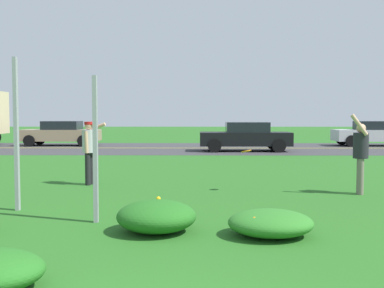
# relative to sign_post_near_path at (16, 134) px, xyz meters

# --- Properties ---
(ground_plane) EXTENTS (120.00, 120.00, 0.00)m
(ground_plane) POSITION_rel_sign_post_near_path_xyz_m (2.87, 5.35, -1.44)
(ground_plane) COLOR #26601E
(highway_strip) EXTENTS (120.00, 9.35, 0.01)m
(highway_strip) POSITION_rel_sign_post_near_path_xyz_m (2.87, 17.04, -1.44)
(highway_strip) COLOR #38383A
(highway_strip) RESTS_ON ground
(highway_center_stripe) EXTENTS (120.00, 0.16, 0.00)m
(highway_center_stripe) POSITION_rel_sign_post_near_path_xyz_m (2.87, 17.04, -1.43)
(highway_center_stripe) COLOR yellow
(highway_center_stripe) RESTS_ON ground
(daylily_clump_mid_left) EXTENTS (1.23, 1.21, 0.49)m
(daylily_clump_mid_left) POSITION_rel_sign_post_near_path_xyz_m (2.78, -1.65, -1.20)
(daylily_clump_mid_left) COLOR #23661E
(daylily_clump_mid_left) RESTS_ON ground
(daylily_clump_mid_right) EXTENTS (1.28, 1.14, 0.39)m
(daylily_clump_mid_right) POSITION_rel_sign_post_near_path_xyz_m (4.50, -1.87, -1.25)
(daylily_clump_mid_right) COLOR #2D7526
(daylily_clump_mid_right) RESTS_ON ground
(sign_post_near_path) EXTENTS (0.07, 0.10, 2.89)m
(sign_post_near_path) POSITION_rel_sign_post_near_path_xyz_m (0.00, 0.00, 0.00)
(sign_post_near_path) COLOR #93969B
(sign_post_near_path) RESTS_ON ground
(sign_post_by_roadside) EXTENTS (0.07, 0.10, 2.46)m
(sign_post_by_roadside) POSITION_rel_sign_post_near_path_xyz_m (1.70, -1.00, -0.21)
(sign_post_by_roadside) COLOR #93969B
(sign_post_by_roadside) RESTS_ON ground
(person_thrower_red_cap_gray_shirt) EXTENTS (0.60, 0.53, 1.63)m
(person_thrower_red_cap_gray_shirt) POSITION_rel_sign_post_near_path_xyz_m (0.61, 3.34, -0.44)
(person_thrower_red_cap_gray_shirt) COLOR #B2B2B7
(person_thrower_red_cap_gray_shirt) RESTS_ON ground
(person_catcher_dark_shirt) EXTENTS (0.47, 0.52, 1.83)m
(person_catcher_dark_shirt) POSITION_rel_sign_post_near_path_xyz_m (7.11, 1.94, -0.48)
(person_catcher_dark_shirt) COLOR #232328
(person_catcher_dark_shirt) RESTS_ON ground
(frisbee_orange) EXTENTS (0.25, 0.25, 0.11)m
(frisbee_orange) POSITION_rel_sign_post_near_path_xyz_m (4.56, 2.29, -0.49)
(frisbee_orange) COLOR orange
(car_silver_leftmost) EXTENTS (4.50, 2.00, 1.45)m
(car_silver_leftmost) POSITION_rel_sign_post_near_path_xyz_m (13.70, 19.14, -0.70)
(car_silver_leftmost) COLOR #B7BABF
(car_silver_leftmost) RESTS_ON ground
(car_black_center_left) EXTENTS (4.50, 2.00, 1.45)m
(car_black_center_left) POSITION_rel_sign_post_near_path_xyz_m (5.79, 14.93, -0.70)
(car_black_center_left) COLOR black
(car_black_center_left) RESTS_ON ground
(car_tan_center_right) EXTENTS (4.50, 2.00, 1.45)m
(car_tan_center_right) POSITION_rel_sign_post_near_path_xyz_m (-4.68, 19.14, -0.70)
(car_tan_center_right) COLOR #937F60
(car_tan_center_right) RESTS_ON ground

